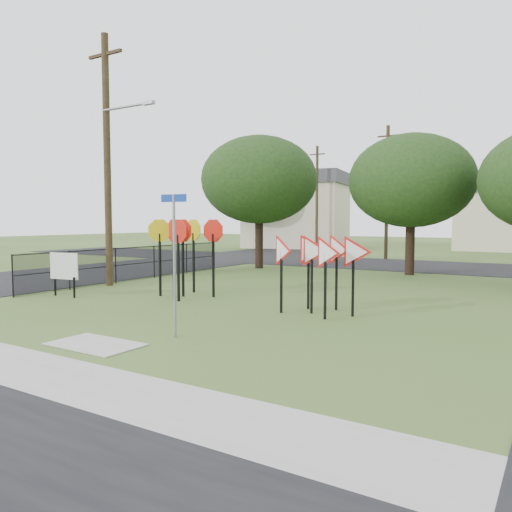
{
  "coord_description": "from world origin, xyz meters",
  "views": [
    {
      "loc": [
        8.47,
        -9.46,
        2.66
      ],
      "look_at": [
        0.68,
        3.0,
        1.6
      ],
      "focal_mm": 35.0,
      "sensor_mm": 36.0,
      "label": 1
    }
  ],
  "objects": [
    {
      "name": "tree_near_left",
      "position": [
        -6.0,
        14.0,
        4.86
      ],
      "size": [
        6.4,
        6.4,
        7.27
      ],
      "color": "black",
      "rests_on": "ground"
    },
    {
      "name": "tree_far_left",
      "position": [
        -16.0,
        30.0,
        5.17
      ],
      "size": [
        6.8,
        6.8,
        7.73
      ],
      "color": "black",
      "rests_on": "ground"
    },
    {
      "name": "house_mid",
      "position": [
        4.0,
        40.0,
        3.15
      ],
      "size": [
        8.4,
        8.4,
        6.2
      ],
      "color": "beige",
      "rests_on": "ground"
    },
    {
      "name": "utility_pole_main",
      "position": [
        -7.24,
        4.5,
        5.21
      ],
      "size": [
        3.55,
        0.33,
        10.0
      ],
      "color": "#40311D",
      "rests_on": "ground"
    },
    {
      "name": "street_name_sign",
      "position": [
        1.02,
        -1.0,
        1.84
      ],
      "size": [
        0.67,
        0.09,
        3.23
      ],
      "color": "gray",
      "rests_on": "ground"
    },
    {
      "name": "far_pole_c",
      "position": [
        -10.0,
        30.0,
        4.6
      ],
      "size": [
        1.4,
        0.24,
        9.0
      ],
      "color": "#40311D",
      "rests_on": "ground"
    },
    {
      "name": "street_left",
      "position": [
        -12.0,
        10.0,
        0.01
      ],
      "size": [
        8.0,
        50.0,
        0.02
      ],
      "primitive_type": "cube",
      "color": "black",
      "rests_on": "ground"
    },
    {
      "name": "fence_run",
      "position": [
        -7.6,
        6.25,
        0.78
      ],
      "size": [
        0.05,
        11.55,
        1.5
      ],
      "color": "black",
      "rests_on": "ground"
    },
    {
      "name": "yield_sign_cluster",
      "position": [
        2.52,
        3.43,
        1.69
      ],
      "size": [
        2.89,
        1.79,
        2.29
      ],
      "color": "black",
      "rests_on": "ground"
    },
    {
      "name": "curb_pad",
      "position": [
        0.0,
        -2.4,
        0.01
      ],
      "size": [
        2.0,
        1.2,
        0.02
      ],
      "primitive_type": "cube",
      "color": "#9F9F96",
      "rests_on": "ground"
    },
    {
      "name": "far_pole_a",
      "position": [
        -2.0,
        24.0,
        4.6
      ],
      "size": [
        1.4,
        0.24,
        9.0
      ],
      "color": "#40311D",
      "rests_on": "ground"
    },
    {
      "name": "tree_near_mid",
      "position": [
        2.0,
        15.0,
        4.54
      ],
      "size": [
        6.0,
        6.0,
        6.8
      ],
      "color": "black",
      "rests_on": "ground"
    },
    {
      "name": "ground",
      "position": [
        0.0,
        0.0,
        0.0
      ],
      "size": [
        140.0,
        140.0,
        0.0
      ],
      "primitive_type": "plane",
      "color": "#3A5A21"
    },
    {
      "name": "house_left",
      "position": [
        -14.0,
        34.0,
        3.65
      ],
      "size": [
        10.58,
        8.88,
        7.2
      ],
      "color": "beige",
      "rests_on": "ground"
    },
    {
      "name": "street_far",
      "position": [
        0.0,
        20.0,
        0.01
      ],
      "size": [
        60.0,
        8.0,
        0.02
      ],
      "primitive_type": "cube",
      "color": "black",
      "rests_on": "ground"
    },
    {
      "name": "sidewalk",
      "position": [
        0.0,
        -4.2,
        0.01
      ],
      "size": [
        30.0,
        1.6,
        0.02
      ],
      "primitive_type": "cube",
      "color": "#9F9F96",
      "rests_on": "ground"
    },
    {
      "name": "stop_sign_cluster",
      "position": [
        -2.79,
        3.81,
        1.99
      ],
      "size": [
        2.52,
        2.01,
        2.71
      ],
      "color": "black",
      "rests_on": "ground"
    },
    {
      "name": "info_board",
      "position": [
        -6.29,
        1.58,
        1.02
      ],
      "size": [
        1.22,
        0.22,
        1.53
      ],
      "color": "black",
      "rests_on": "ground"
    }
  ]
}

